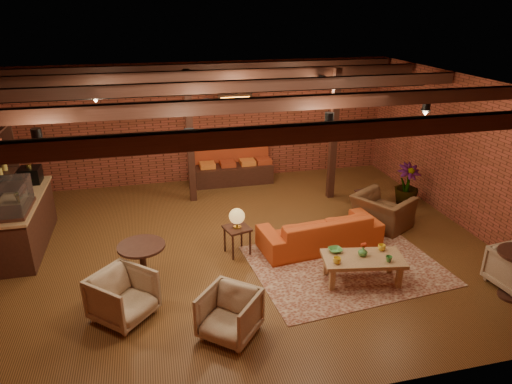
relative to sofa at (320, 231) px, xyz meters
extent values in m
plane|color=#38230E|center=(-1.62, 0.36, -0.35)|extent=(10.00, 10.00, 0.00)
cube|color=black|center=(-1.62, 0.36, 2.85)|extent=(10.00, 8.00, 0.02)
cube|color=brown|center=(-1.62, 4.36, 1.25)|extent=(10.00, 0.02, 3.20)
cube|color=brown|center=(-1.62, -3.64, 1.25)|extent=(10.00, 0.02, 3.20)
cube|color=brown|center=(3.38, 0.36, 1.25)|extent=(0.02, 8.00, 3.20)
cylinder|color=black|center=(-1.62, 1.96, 2.50)|extent=(9.60, 0.12, 0.12)
cube|color=black|center=(-2.22, 2.96, 1.25)|extent=(0.16, 0.16, 3.20)
cube|color=black|center=(1.18, 2.36, 1.25)|extent=(0.16, 0.16, 3.20)
imported|color=#337F33|center=(-5.62, 1.56, 0.87)|extent=(0.35, 0.39, 0.30)
cube|color=orange|center=(-1.02, 3.46, 2.00)|extent=(0.86, 0.06, 0.30)
cube|color=maroon|center=(0.22, -0.81, -0.35)|extent=(3.63, 2.91, 0.01)
imported|color=#B24018|center=(0.00, 0.00, 0.00)|extent=(2.52, 1.22, 0.71)
cube|color=brown|center=(0.28, -1.35, 0.09)|extent=(1.50, 0.93, 0.07)
cube|color=brown|center=(-0.34, -1.49, -0.15)|extent=(0.09, 0.09, 0.41)
cube|color=brown|center=(0.81, -1.70, -0.15)|extent=(0.09, 0.09, 0.41)
cube|color=brown|center=(-0.25, -1.01, -0.15)|extent=(0.09, 0.09, 0.41)
cube|color=brown|center=(0.89, -1.21, -0.15)|extent=(0.09, 0.09, 0.41)
imported|color=yellow|center=(-0.25, -1.43, 0.18)|extent=(0.16, 0.16, 0.11)
imported|color=#40893E|center=(0.64, -1.59, 0.18)|extent=(0.13, 0.13, 0.11)
imported|color=yellow|center=(0.70, -1.20, 0.18)|extent=(0.16, 0.16, 0.11)
imported|color=#40893E|center=(-0.12, -1.06, 0.16)|extent=(0.28, 0.28, 0.06)
imported|color=#40893E|center=(0.29, -1.30, 0.19)|extent=(0.15, 0.15, 0.14)
sphere|color=#A82B12|center=(0.29, -1.30, 0.33)|extent=(0.10, 0.10, 0.10)
cube|color=black|center=(-1.67, 0.11, 0.19)|extent=(0.56, 0.56, 0.04)
cylinder|color=black|center=(-1.67, 0.11, -0.09)|extent=(0.04, 0.04, 0.52)
cylinder|color=#A48836|center=(-1.67, 0.11, 0.22)|extent=(0.15, 0.15, 0.02)
cylinder|color=#A48836|center=(-1.67, 0.11, 0.30)|extent=(0.04, 0.04, 0.22)
sphere|color=gold|center=(-1.67, 0.11, 0.45)|extent=(0.31, 0.31, 0.31)
cylinder|color=black|center=(-3.45, -0.67, 0.45)|extent=(0.79, 0.79, 0.04)
cylinder|color=black|center=(-3.45, -0.67, 0.05)|extent=(0.11, 0.11, 0.77)
cylinder|color=black|center=(-3.45, -0.67, -0.33)|extent=(0.48, 0.48, 0.04)
imported|color=beige|center=(-3.77, -1.43, 0.07)|extent=(1.13, 1.13, 0.85)
imported|color=beige|center=(-2.24, -2.21, 0.04)|extent=(1.05, 1.04, 0.79)
imported|color=brown|center=(1.64, 0.52, 0.14)|extent=(1.19, 1.33, 0.98)
cube|color=black|center=(1.69, 1.37, 0.11)|extent=(0.49, 0.49, 0.04)
cylinder|color=black|center=(1.69, 1.37, -0.13)|extent=(0.04, 0.04, 0.45)
imported|color=black|center=(1.69, 1.37, 0.14)|extent=(0.19, 0.24, 0.02)
cylinder|color=black|center=(2.53, -2.38, -0.33)|extent=(0.43, 0.43, 0.05)
imported|color=#4C7F4C|center=(2.78, 1.47, 1.20)|extent=(1.80, 1.80, 3.10)
camera|label=1|loc=(-3.13, -7.62, 4.20)|focal=32.00mm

